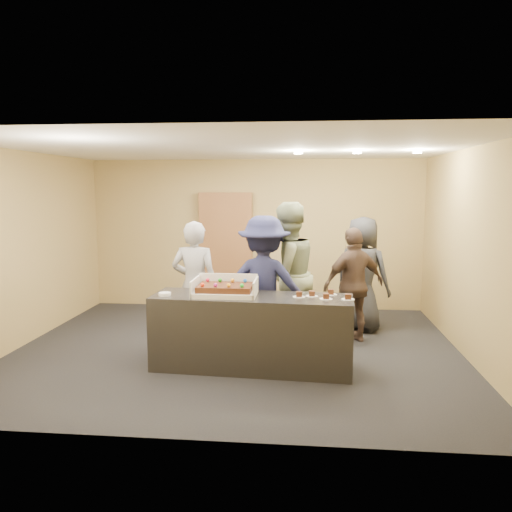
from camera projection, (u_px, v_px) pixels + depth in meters
The scene contains 17 objects.
room at pixel (236, 251), 6.63m from camera, with size 6.04×6.00×2.70m.
serving_counter at pixel (252, 332), 6.05m from camera, with size 2.40×0.70×0.90m, color black.
storage_cabinet at pixel (226, 251), 9.10m from camera, with size 0.96×0.15×2.11m, color brown.
cake_box at pixel (226, 291), 6.04m from camera, with size 0.76×0.52×0.22m.
sheet_cake at pixel (225, 287), 6.00m from camera, with size 0.65×0.45×0.12m.
plate_stack at pixel (165, 294), 6.00m from camera, with size 0.15×0.15×0.04m, color white.
slice_a at pixel (299, 295), 5.90m from camera, with size 0.15×0.15×0.07m.
slice_b at pixel (312, 295), 5.94m from camera, with size 0.15×0.15×0.07m.
slice_c at pixel (326, 297), 5.79m from camera, with size 0.15×0.15×0.07m.
slice_d at pixel (331, 293), 6.04m from camera, with size 0.15×0.15×0.07m.
slice_e at pixel (348, 298), 5.77m from camera, with size 0.15×0.15×0.07m.
person_server_grey at pixel (195, 285), 6.76m from camera, with size 0.64×0.42×1.75m, color #9C9CA1.
person_sage_man at pixel (286, 275), 6.86m from camera, with size 0.97×0.76×2.00m, color gray.
person_navy_man at pixel (264, 286), 6.53m from camera, with size 1.18×0.68×1.83m, color #1D2044.
person_brown_extra at pixel (354, 285), 7.08m from camera, with size 0.96×0.40×1.64m, color brown.
person_dark_suit at pixel (362, 274), 7.65m from camera, with size 0.86×0.56×1.76m, color #26272C.
ceiling_spotlights at pixel (357, 152), 6.79m from camera, with size 1.72×0.12×0.03m.
Camera 1 is at (0.90, -6.52, 2.18)m, focal length 35.00 mm.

